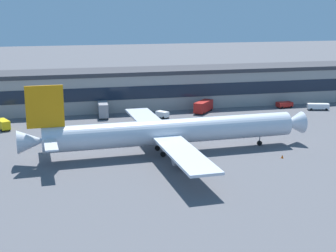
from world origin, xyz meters
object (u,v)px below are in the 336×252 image
baggage_tug (163,114)px  traffic_cone_0 (282,157)px  airliner (168,132)px  pushback_tractor (285,104)px  catering_truck (103,109)px  crew_van (3,124)px  fuel_truck (203,106)px  belt_loader (318,106)px

baggage_tug → traffic_cone_0: bearing=-69.7°
airliner → pushback_tractor: 60.86m
catering_truck → airliner: bearing=-75.8°
catering_truck → crew_van: catering_truck is taller
pushback_tractor → fuel_truck: size_ratio=0.61×
fuel_truck → pushback_tractor: bearing=1.8°
airliner → catering_truck: 40.07m
airliner → fuel_truck: 42.98m
crew_van → fuel_truck: size_ratio=0.69×
catering_truck → crew_van: 27.96m
airliner → belt_loader: airliner is taller
baggage_tug → fuel_truck: bearing=18.0°
airliner → fuel_truck: bearing=62.4°
pushback_tractor → traffic_cone_0: pushback_tractor is taller
fuel_truck → traffic_cone_0: fuel_truck is taller
baggage_tug → belt_loader: bearing=-0.4°
pushback_tractor → fuel_truck: (-26.84, -0.85, 0.83)m
crew_van → traffic_cone_0: size_ratio=7.91×
crew_van → baggage_tug: bearing=5.0°
catering_truck → pushback_tractor: bearing=0.1°
belt_loader → fuel_truck: 35.34m
catering_truck → fuel_truck: 29.67m
catering_truck → pushback_tractor: 56.51m
belt_loader → baggage_tug: 48.42m
traffic_cone_0 → crew_van: bearing=146.3°
belt_loader → fuel_truck: bearing=172.3°
catering_truck → baggage_tug: size_ratio=1.78×
traffic_cone_0 → catering_truck: bearing=123.8°
crew_van → pushback_tractor: bearing=6.2°
airliner → crew_van: airliner is taller
crew_van → traffic_cone_0: 70.44m
crew_van → traffic_cone_0: (58.60, -39.07, -1.10)m
catering_truck → belt_loader: bearing=-4.9°
catering_truck → belt_loader: catering_truck is taller
baggage_tug → crew_van: bearing=-175.0°
airliner → fuel_truck: airliner is taller
airliner → catering_truck: size_ratio=8.67×
belt_loader → baggage_tug: (-48.42, 0.36, -0.07)m
airliner → baggage_tug: 34.45m
belt_loader → catering_truck: bearing=175.1°
catering_truck → crew_van: size_ratio=1.29×
pushback_tractor → crew_van: size_ratio=0.89×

